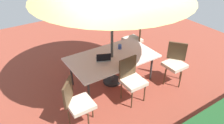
# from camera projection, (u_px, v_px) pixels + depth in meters

# --- Properties ---
(ground_plane) EXTENTS (10.00, 10.00, 0.02)m
(ground_plane) POSITION_uv_depth(u_px,v_px,m) (112.00, 82.00, 5.43)
(ground_plane) COLOR brown
(dining_table) EXTENTS (2.03, 1.18, 0.73)m
(dining_table) POSITION_uv_depth(u_px,v_px,m) (112.00, 58.00, 5.07)
(dining_table) COLOR silver
(dining_table) RESTS_ON ground_plane
(chair_northwest) EXTENTS (0.58, 0.58, 0.98)m
(chair_northwest) POSITION_uv_depth(u_px,v_px,m) (175.00, 61.00, 5.19)
(chair_northwest) COLOR beige
(chair_northwest) RESTS_ON ground_plane
(chair_northeast) EXTENTS (0.59, 0.58, 0.98)m
(chair_northeast) POSITION_uv_depth(u_px,v_px,m) (77.00, 101.00, 4.01)
(chair_northeast) COLOR beige
(chair_northeast) RESTS_ON ground_plane
(chair_north) EXTENTS (0.46, 0.47, 0.98)m
(chair_north) POSITION_uv_depth(u_px,v_px,m) (132.00, 78.00, 4.62)
(chair_north) COLOR beige
(chair_north) RESTS_ON ground_plane
(chair_southwest) EXTENTS (0.59, 0.59, 0.98)m
(chair_southwest) POSITION_uv_depth(u_px,v_px,m) (135.00, 38.00, 6.28)
(chair_southwest) COLOR beige
(chair_southwest) RESTS_ON ground_plane
(laptop) EXTENTS (0.39, 0.35, 0.21)m
(laptop) POSITION_uv_depth(u_px,v_px,m) (103.00, 58.00, 4.88)
(laptop) COLOR gray
(laptop) RESTS_ON dining_table
(cup) EXTENTS (0.08, 0.08, 0.12)m
(cup) POSITION_uv_depth(u_px,v_px,m) (120.00, 47.00, 5.34)
(cup) COLOR #334C99
(cup) RESTS_ON dining_table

